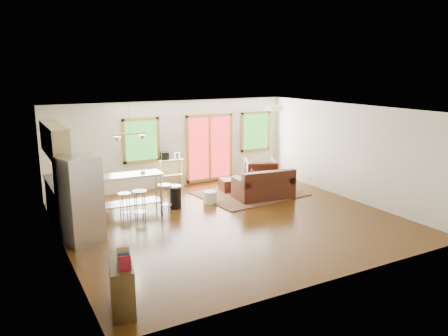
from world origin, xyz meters
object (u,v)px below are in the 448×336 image
island (131,186)px  loveseat (264,187)px  rug (250,193)px  kitchen_cart (170,163)px  ottoman (230,185)px  armchair (261,172)px  coffee_table (255,180)px  refrigerator (80,200)px

island → loveseat: bearing=-8.5°
rug → kitchen_cart: 2.57m
ottoman → kitchen_cart: kitchen_cart is taller
island → rug: bearing=0.3°
ottoman → armchair: bearing=1.7°
loveseat → armchair: (0.63, 1.13, 0.14)m
coffee_table → kitchen_cart: bearing=143.1°
rug → ottoman: 0.67m
coffee_table → armchair: armchair is taller
rug → island: size_ratio=1.77×
ottoman → island: (-3.13, -0.56, 0.50)m
loveseat → island: size_ratio=1.03×
rug → kitchen_cart: kitchen_cart is taller
coffee_table → kitchen_cart: 2.58m
armchair → coffee_table: bearing=65.8°
armchair → kitchen_cart: size_ratio=0.83×
rug → ottoman: ottoman is taller
rug → refrigerator: 5.19m
rug → ottoman: size_ratio=5.11×
coffee_table → ottoman: 0.74m
refrigerator → loveseat: bearing=-8.9°
loveseat → rug: bearing=106.0°
armchair → island: island is taller
refrigerator → kitchen_cart: (3.16, 3.08, -0.14)m
ottoman → kitchen_cart: size_ratio=0.49×
rug → loveseat: 0.65m
rug → armchair: (0.72, 0.57, 0.45)m
loveseat → coffee_table: (0.18, 0.74, 0.00)m
island → coffee_table: bearing=3.0°
coffee_table → armchair: (0.45, 0.39, 0.13)m
rug → loveseat: size_ratio=1.71×
island → refrigerator: bearing=-136.8°
island → kitchen_cart: bearing=45.0°
rug → island: bearing=-179.7°
armchair → refrigerator: 5.99m
ottoman → island: bearing=-169.9°
island → ottoman: bearing=10.1°
rug → loveseat: bearing=-80.0°
rug → refrigerator: size_ratio=1.56×
coffee_table → island: size_ratio=0.70×
ottoman → refrigerator: size_ratio=0.31×
armchair → island: (-4.21, -0.59, 0.21)m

